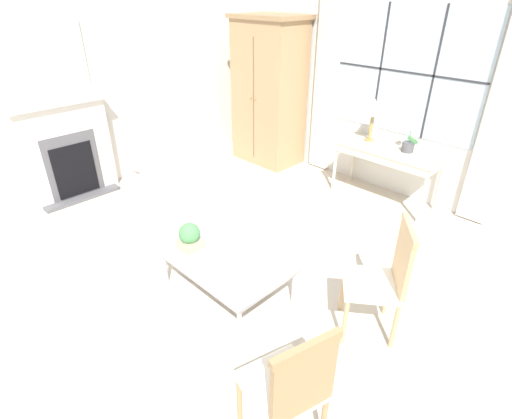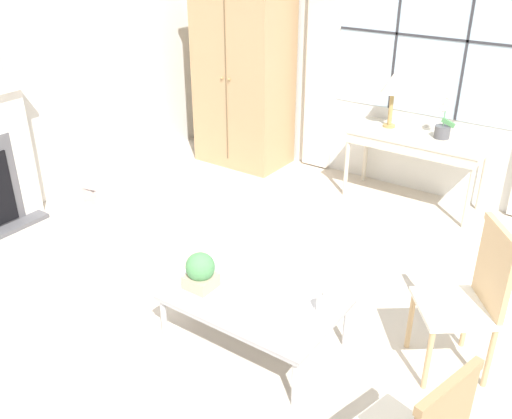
# 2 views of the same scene
# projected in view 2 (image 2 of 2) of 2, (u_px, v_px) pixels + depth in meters

# --- Properties ---
(ground_plane) EXTENTS (14.00, 14.00, 0.00)m
(ground_plane) POSITION_uv_depth(u_px,v_px,m) (252.00, 335.00, 4.02)
(ground_plane) COLOR #BCB2A3
(wall_back_windowed) EXTENTS (7.20, 0.14, 2.80)m
(wall_back_windowed) POSITION_uv_depth(u_px,v_px,m) (429.00, 58.00, 5.59)
(wall_back_windowed) COLOR silver
(wall_back_windowed) RESTS_ON ground_plane
(wall_left) EXTENTS (0.06, 7.20, 2.80)m
(wall_left) POSITION_uv_depth(u_px,v_px,m) (26.00, 64.00, 5.36)
(wall_left) COLOR silver
(wall_left) RESTS_ON ground_plane
(armoire) EXTENTS (1.10, 0.71, 2.18)m
(armoire) POSITION_uv_depth(u_px,v_px,m) (243.00, 70.00, 6.44)
(armoire) COLOR tan
(armoire) RESTS_ON ground_plane
(console_table) EXTENTS (1.34, 0.54, 0.73)m
(console_table) POSITION_uv_depth(u_px,v_px,m) (417.00, 143.00, 5.62)
(console_table) COLOR beige
(console_table) RESTS_ON ground_plane
(table_lamp) EXTENTS (0.24, 0.24, 0.56)m
(table_lamp) POSITION_uv_depth(u_px,v_px,m) (393.00, 85.00, 5.60)
(table_lamp) COLOR #9E7F47
(table_lamp) RESTS_ON console_table
(potted_orchid) EXTENTS (0.19, 0.15, 0.45)m
(potted_orchid) POSITION_uv_depth(u_px,v_px,m) (444.00, 121.00, 5.43)
(potted_orchid) COLOR #4C4C51
(potted_orchid) RESTS_ON console_table
(armchair_upholstered) EXTENTS (1.10, 1.04, 0.80)m
(armchair_upholstered) POSITION_uv_depth(u_px,v_px,m) (155.00, 209.00, 5.14)
(armchair_upholstered) COLOR beige
(armchair_upholstered) RESTS_ON ground_plane
(side_chair_wooden) EXTENTS (0.62, 0.62, 1.02)m
(side_chair_wooden) POSITION_uv_depth(u_px,v_px,m) (473.00, 293.00, 3.49)
(side_chair_wooden) COLOR white
(side_chair_wooden) RESTS_ON ground_plane
(coffee_table) EXTENTS (1.15, 0.76, 0.41)m
(coffee_table) POSITION_uv_depth(u_px,v_px,m) (255.00, 298.00, 3.78)
(coffee_table) COLOR #BCBCC1
(coffee_table) RESTS_ON ground_plane
(potted_plant_small) EXTENTS (0.20, 0.20, 0.26)m
(potted_plant_small) POSITION_uv_depth(u_px,v_px,m) (200.00, 271.00, 3.78)
(potted_plant_small) COLOR tan
(potted_plant_small) RESTS_ON coffee_table
(pillar_candle) EXTENTS (0.10, 0.10, 0.15)m
(pillar_candle) POSITION_uv_depth(u_px,v_px,m) (322.00, 304.00, 3.56)
(pillar_candle) COLOR silver
(pillar_candle) RESTS_ON coffee_table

